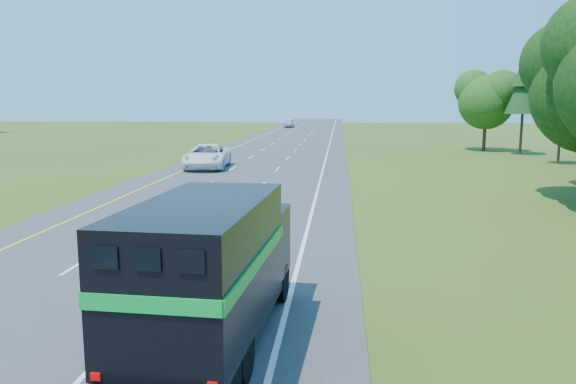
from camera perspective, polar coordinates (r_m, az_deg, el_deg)
The scene contains 5 objects.
road at distance 48.44m, azimuth -2.85°, elevation 2.77°, with size 15.00×260.00×0.04m, color #38383A.
lane_markings at distance 48.44m, azimuth -2.85°, elevation 2.80°, with size 11.15×260.00×0.01m.
horse_truck at distance 12.45m, azimuth -7.77°, elevation -7.62°, with size 2.82×7.74×3.37m.
white_suv at distance 46.25m, azimuth -8.20°, elevation 3.62°, with size 3.23×7.00×1.95m, color white.
far_car at distance 117.94m, azimuth 0.10°, elevation 6.95°, with size 1.88×4.67×1.59m, color #AFB0B6.
Camera 1 is at (6.83, 2.35, 5.42)m, focal length 35.00 mm.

